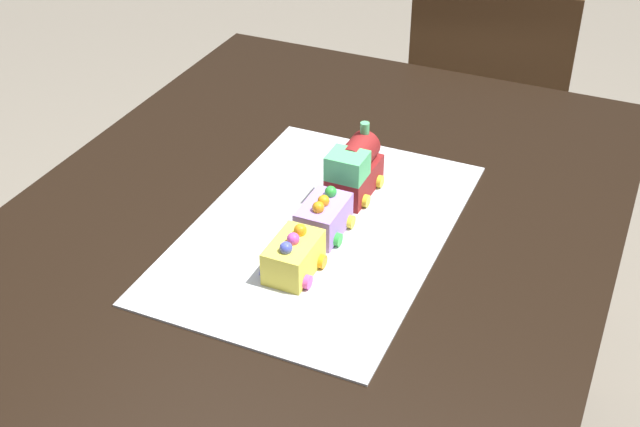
% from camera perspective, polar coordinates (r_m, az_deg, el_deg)
% --- Properties ---
extents(dining_table, '(1.40, 1.00, 0.74)m').
position_cam_1_polar(dining_table, '(1.47, -1.28, -4.41)').
color(dining_table, black).
rests_on(dining_table, ground).
extents(chair, '(0.46, 0.46, 0.86)m').
position_cam_1_polar(chair, '(2.38, 10.96, 6.53)').
color(chair, brown).
rests_on(chair, ground).
extents(cake_board, '(0.60, 0.40, 0.00)m').
position_cam_1_polar(cake_board, '(1.40, -0.00, -1.08)').
color(cake_board, silver).
rests_on(cake_board, dining_table).
extents(cake_locomotive, '(0.14, 0.08, 0.12)m').
position_cam_1_polar(cake_locomotive, '(1.47, 2.32, 2.97)').
color(cake_locomotive, maroon).
rests_on(cake_locomotive, cake_board).
extents(cake_car_caboose_lavender, '(0.10, 0.08, 0.07)m').
position_cam_1_polar(cake_car_caboose_lavender, '(1.38, 0.31, -0.19)').
color(cake_car_caboose_lavender, '#AD84E0').
rests_on(cake_car_caboose_lavender, cake_board).
extents(cake_car_flatbed_lemon, '(0.10, 0.08, 0.07)m').
position_cam_1_polar(cake_car_flatbed_lemon, '(1.29, -1.79, -2.89)').
color(cake_car_flatbed_lemon, '#F4E04C').
rests_on(cake_car_flatbed_lemon, cake_board).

